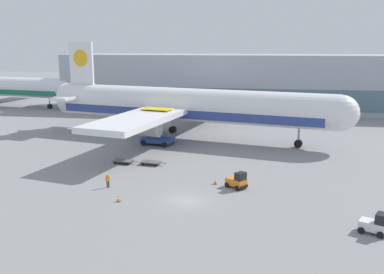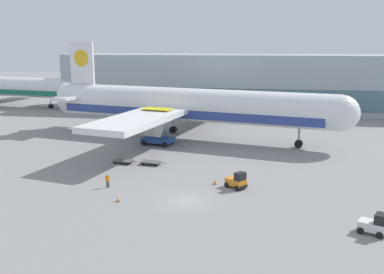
% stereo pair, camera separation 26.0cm
% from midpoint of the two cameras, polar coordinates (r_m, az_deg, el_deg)
% --- Properties ---
extents(ground_plane, '(400.00, 400.00, 0.00)m').
position_cam_midpoint_polar(ground_plane, '(46.84, -0.99, -8.47)').
color(ground_plane, gray).
extents(terminal_building, '(90.00, 18.20, 14.00)m').
position_cam_midpoint_polar(terminal_building, '(111.01, 6.42, 7.25)').
color(terminal_building, '#9EA8B2').
rests_on(terminal_building, ground_plane).
extents(airplane_main, '(57.39, 48.61, 17.00)m').
position_cam_midpoint_polar(airplane_main, '(76.38, -1.39, 4.19)').
color(airplane_main, white).
rests_on(airplane_main, ground_plane).
extents(scissor_lift_loader, '(5.71, 4.29, 6.11)m').
position_cam_midpoint_polar(scissor_lift_loader, '(71.99, -4.73, 0.78)').
color(scissor_lift_loader, '#284C99').
rests_on(scissor_lift_loader, ground_plane).
extents(baggage_tug_foreground, '(2.81, 2.45, 2.00)m').
position_cam_midpoint_polar(baggage_tug_foreground, '(42.15, 23.09, -10.66)').
color(baggage_tug_foreground, silver).
rests_on(baggage_tug_foreground, ground_plane).
extents(baggage_tug_mid, '(2.80, 2.65, 2.00)m').
position_cam_midpoint_polar(baggage_tug_mid, '(50.75, 5.92, -5.83)').
color(baggage_tug_mid, orange).
rests_on(baggage_tug_mid, ground_plane).
extents(baggage_dolly_lead, '(3.77, 1.85, 0.48)m').
position_cam_midpoint_polar(baggage_dolly_lead, '(61.52, -9.27, -3.15)').
color(baggage_dolly_lead, '#56565B').
rests_on(baggage_dolly_lead, ground_plane).
extents(baggage_dolly_second, '(3.77, 1.85, 0.48)m').
position_cam_midpoint_polar(baggage_dolly_second, '(60.34, -5.60, -3.35)').
color(baggage_dolly_second, '#56565B').
rests_on(baggage_dolly_second, ground_plane).
extents(ground_crew_far, '(0.41, 0.45, 1.66)m').
position_cam_midpoint_polar(ground_crew_far, '(51.59, -11.31, -5.60)').
color(ground_crew_far, black).
rests_on(ground_crew_far, ground_plane).
extents(traffic_cone_near, '(0.40, 0.40, 0.65)m').
position_cam_midpoint_polar(traffic_cone_near, '(47.11, -9.95, -8.13)').
color(traffic_cone_near, black).
rests_on(traffic_cone_near, ground_plane).
extents(traffic_cone_far, '(0.40, 0.40, 0.73)m').
position_cam_midpoint_polar(traffic_cone_far, '(52.05, 2.97, -5.91)').
color(traffic_cone_far, black).
rests_on(traffic_cone_far, ground_plane).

